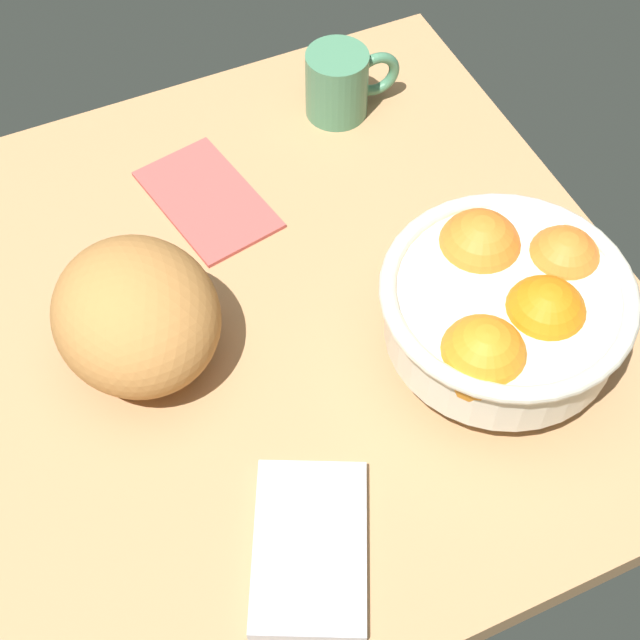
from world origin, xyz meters
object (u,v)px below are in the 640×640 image
(mug, at_px, (340,83))
(napkin_folded, at_px, (310,547))
(napkin_spare, at_px, (207,198))
(fruit_bowl, at_px, (507,306))
(bread_loaf, at_px, (136,315))

(mug, bearing_deg, napkin_folded, 152.12)
(napkin_folded, relative_size, napkin_spare, 0.96)
(napkin_folded, height_order, mug, mug)
(fruit_bowl, height_order, mug, fruit_bowl)
(fruit_bowl, distance_m, napkin_spare, 0.35)
(fruit_bowl, bearing_deg, bread_loaf, 66.22)
(napkin_folded, bearing_deg, napkin_spare, -8.67)
(bread_loaf, bearing_deg, fruit_bowl, -113.78)
(napkin_folded, relative_size, mug, 1.37)
(napkin_spare, bearing_deg, napkin_folded, 171.33)
(napkin_folded, distance_m, mug, 0.53)
(napkin_spare, relative_size, mug, 1.43)
(bread_loaf, relative_size, mug, 1.50)
(napkin_folded, distance_m, napkin_spare, 0.41)
(fruit_bowl, xyz_separation_m, napkin_folded, (-0.11, 0.24, -0.06))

